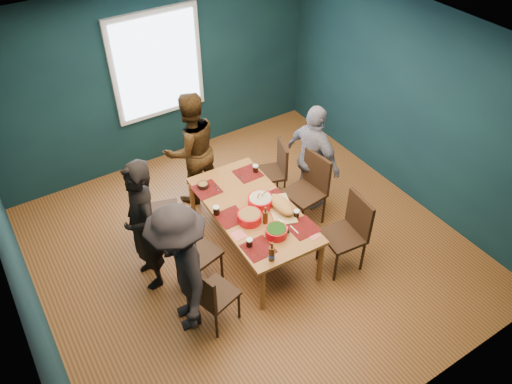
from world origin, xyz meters
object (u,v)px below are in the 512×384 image
dining_table (253,212)px  chair_left_far (152,209)px  chair_right_mid (310,185)px  chair_right_near (350,228)px  person_near_left (181,270)px  bowl_dumpling (260,201)px  person_far_left (143,227)px  chair_left_mid (191,252)px  bowl_salad (249,217)px  bowl_herbs (276,231)px  chair_right_far (275,167)px  cutting_board (281,206)px  chair_left_near (209,293)px  person_back (191,149)px  person_right (313,159)px

dining_table → chair_left_far: 1.24m
chair_left_far → chair_right_mid: size_ratio=1.01×
chair_right_near → person_near_left: person_near_left is taller
chair_left_far → bowl_dumpling: 1.34m
person_far_left → chair_right_mid: bearing=87.1°
person_near_left → bowl_dumpling: 1.39m
person_near_left → dining_table: bearing=124.0°
chair_left_mid → bowl_salad: size_ratio=3.40×
chair_right_mid → chair_right_near: 0.89m
bowl_salad → bowl_herbs: size_ratio=1.11×
chair_right_far → chair_right_mid: chair_right_mid is taller
chair_right_mid → person_far_left: person_far_left is taller
bowl_salad → chair_right_mid: bearing=13.2°
person_near_left → bowl_dumpling: (1.30, 0.51, -0.05)m
chair_right_far → cutting_board: chair_right_far is taller
chair_left_mid → bowl_dumpling: size_ratio=3.16×
bowl_salad → cutting_board: bearing=-5.9°
chair_left_near → person_back: bearing=51.8°
chair_left_near → person_far_left: person_far_left is taller
chair_right_near → cutting_board: chair_right_near is taller
person_far_left → person_near_left: person_far_left is taller
chair_left_far → chair_right_near: (1.85, -1.55, -0.02)m
bowl_dumpling → person_back: bearing=100.4°
chair_right_near → bowl_herbs: chair_right_near is taller
person_back → person_right: 1.64m
person_near_left → bowl_salad: bearing=119.0°
chair_right_far → bowl_salad: (-0.97, -0.88, 0.24)m
person_far_left → chair_left_mid: bearing=47.5°
dining_table → person_back: 1.35m
person_back → cutting_board: person_back is taller
chair_right_far → person_right: bearing=-32.2°
chair_left_near → person_near_left: bearing=119.1°
chair_left_mid → person_right: 2.10m
dining_table → chair_left_far: chair_left_far is taller
dining_table → chair_left_near: size_ratio=2.10×
bowl_dumpling → cutting_board: bearing=-51.5°
dining_table → person_near_left: (-1.19, -0.52, 0.18)m
chair_left_mid → bowl_herbs: (0.87, -0.41, 0.20)m
chair_left_mid → person_near_left: (-0.30, -0.40, 0.26)m
bowl_salad → chair_right_far: bearing=42.3°
dining_table → chair_right_near: chair_right_near is taller
chair_left_mid → person_near_left: person_near_left is taller
chair_left_near → person_far_left: bearing=90.7°
chair_left_near → cutting_board: (1.26, 0.51, 0.25)m
dining_table → person_near_left: person_near_left is taller
chair_right_mid → chair_left_near: bearing=-163.8°
chair_right_near → chair_left_mid: bearing=164.3°
chair_left_mid → chair_left_near: chair_left_mid is taller
bowl_salad → bowl_dumpling: size_ratio=0.93×
person_right → bowl_salad: person_right is taller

